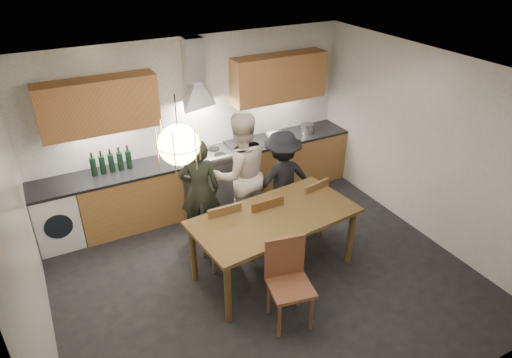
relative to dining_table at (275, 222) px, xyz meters
name	(u,v)px	position (x,y,z in m)	size (l,w,h in m)	color
ground	(264,276)	(-0.16, -0.04, -0.76)	(5.00, 5.00, 0.00)	black
room_shell	(265,156)	(-0.16, -0.04, 0.95)	(5.02, 4.52, 2.61)	white
counter_run	(206,179)	(-0.14, 1.91, -0.31)	(5.00, 0.62, 0.90)	#BB8748
range_stove	(205,180)	(-0.16, 1.91, -0.32)	(0.90, 0.60, 0.92)	silver
wall_fixtures	(197,90)	(-0.16, 2.03, 1.12)	(4.30, 0.54, 1.10)	tan
pendant_lamp	(179,145)	(-1.16, -0.14, 1.34)	(0.43, 0.43, 0.70)	black
dining_table	(275,222)	(0.00, 0.00, 0.00)	(2.13, 1.23, 0.86)	brown
chair_back_left	(222,230)	(-0.52, 0.41, -0.20)	(0.45, 0.45, 0.97)	brown
chair_back_mid	(263,223)	(0.00, 0.29, -0.20)	(0.44, 0.44, 0.98)	brown
chair_back_right	(310,205)	(0.79, 0.40, -0.21)	(0.51, 0.51, 0.95)	brown
chair_front	(288,275)	(-0.25, -0.74, -0.18)	(0.53, 0.53, 1.01)	brown
person_left	(200,190)	(-0.53, 1.14, 0.00)	(0.55, 0.36, 1.52)	black
person_mid	(240,174)	(0.06, 1.08, 0.15)	(0.88, 0.68, 1.80)	beige
person_right	(282,179)	(0.64, 0.92, -0.02)	(0.95, 0.55, 1.48)	black
mixing_bowl	(276,137)	(1.09, 1.88, 0.18)	(0.32, 0.32, 0.08)	#AAAAAE
stock_pot	(307,129)	(1.69, 1.88, 0.21)	(0.20, 0.20, 0.14)	silver
wine_bottles	(111,161)	(-1.51, 1.97, 0.31)	(0.57, 0.08, 0.34)	black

